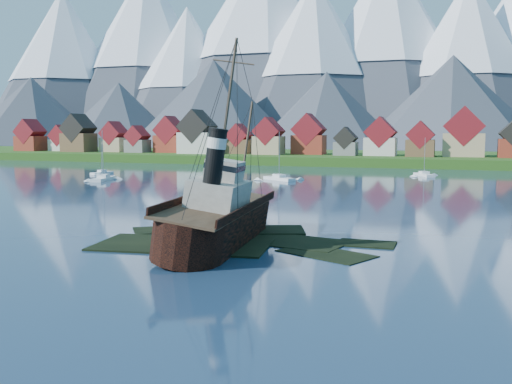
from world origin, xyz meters
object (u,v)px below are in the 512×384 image
(sailboat_a, at_px, (103,179))
(sailboat_c, at_px, (279,179))
(sailboat_b, at_px, (102,173))
(sailboat_e, at_px, (424,175))
(tugboat_wreck, at_px, (221,216))

(sailboat_a, xyz_separation_m, sailboat_c, (39.63, 14.67, -0.00))
(sailboat_b, distance_m, sailboat_c, 51.52)
(sailboat_a, relative_size, sailboat_c, 1.03)
(sailboat_a, distance_m, sailboat_e, 82.05)
(sailboat_e, bearing_deg, sailboat_a, -176.46)
(sailboat_a, relative_size, sailboat_b, 1.20)
(sailboat_a, height_order, sailboat_b, sailboat_a)
(sailboat_a, bearing_deg, sailboat_c, 6.69)
(sailboat_a, xyz_separation_m, sailboat_b, (-11.85, 16.71, -0.03))
(tugboat_wreck, distance_m, sailboat_b, 102.82)
(tugboat_wreck, relative_size, sailboat_b, 2.67)
(sailboat_a, height_order, sailboat_e, sailboat_a)
(tugboat_wreck, xyz_separation_m, sailboat_a, (-56.02, 60.49, -2.53))
(sailboat_b, bearing_deg, sailboat_c, 8.38)
(tugboat_wreck, height_order, sailboat_b, tugboat_wreck)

